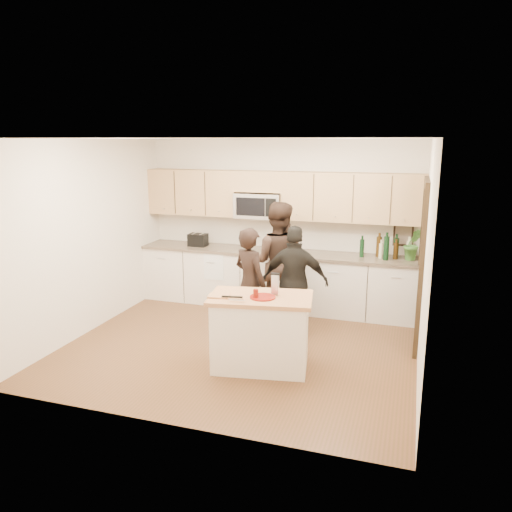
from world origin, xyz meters
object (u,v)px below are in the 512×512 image
(woman_left, at_px, (250,283))
(woman_center, at_px, (277,262))
(island, at_px, (261,332))
(woman_right, at_px, (295,282))
(toaster, at_px, (198,240))

(woman_left, height_order, woman_center, woman_center)
(island, distance_m, woman_center, 1.74)
(woman_left, xyz_separation_m, woman_center, (0.17, 0.75, 0.14))
(woman_center, distance_m, woman_right, 0.68)
(toaster, bearing_deg, woman_center, -19.43)
(woman_center, bearing_deg, island, 90.25)
(island, xyz_separation_m, woman_left, (-0.44, 0.91, 0.31))
(island, height_order, woman_center, woman_center)
(woman_right, bearing_deg, woman_center, -58.60)
(island, xyz_separation_m, woman_center, (-0.26, 1.66, 0.45))
(woman_right, bearing_deg, woman_left, 14.42)
(toaster, height_order, woman_right, woman_right)
(toaster, distance_m, woman_left, 1.89)
(toaster, height_order, woman_center, woman_center)
(toaster, height_order, woman_left, woman_left)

